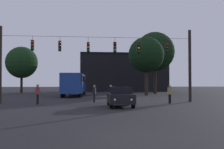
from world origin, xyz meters
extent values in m
plane|color=black|center=(0.00, 24.50, 0.00)|extent=(168.00, 168.00, 0.00)
cylinder|color=black|center=(-8.82, 16.47, 3.46)|extent=(0.28, 0.28, 6.93)
cylinder|color=black|center=(8.82, 16.47, 3.46)|extent=(0.28, 0.28, 6.93)
cylinder|color=black|center=(0.00, 16.47, 6.08)|extent=(17.65, 0.02, 0.02)
cylinder|color=black|center=(-6.02, 16.47, 5.88)|extent=(0.03, 0.03, 0.36)
cube|color=black|center=(-6.02, 16.47, 5.23)|extent=(0.26, 0.32, 0.95)
sphere|color=red|center=(-6.02, 16.29, 5.53)|extent=(0.20, 0.20, 0.20)
sphere|color=#5B3D0C|center=(-6.02, 16.29, 5.23)|extent=(0.20, 0.20, 0.20)
sphere|color=#0C4219|center=(-6.02, 16.29, 4.93)|extent=(0.20, 0.20, 0.20)
cylinder|color=black|center=(-3.57, 16.47, 5.87)|extent=(0.03, 0.03, 0.39)
cube|color=black|center=(-3.57, 16.47, 5.20)|extent=(0.26, 0.32, 0.95)
sphere|color=red|center=(-3.57, 16.29, 5.50)|extent=(0.20, 0.20, 0.20)
sphere|color=#5B3D0C|center=(-3.57, 16.29, 5.20)|extent=(0.20, 0.20, 0.20)
sphere|color=#0C4219|center=(-3.57, 16.29, 4.90)|extent=(0.20, 0.20, 0.20)
cylinder|color=black|center=(-0.97, 16.47, 5.82)|extent=(0.03, 0.03, 0.49)
cube|color=black|center=(-0.97, 16.47, 5.10)|extent=(0.26, 0.32, 0.95)
sphere|color=#510A0A|center=(-0.97, 16.29, 5.40)|extent=(0.20, 0.20, 0.20)
sphere|color=orange|center=(-0.97, 16.29, 5.10)|extent=(0.20, 0.20, 0.20)
sphere|color=#0C4219|center=(-0.97, 16.29, 4.80)|extent=(0.20, 0.20, 0.20)
cylinder|color=black|center=(1.53, 16.47, 5.85)|extent=(0.03, 0.03, 0.43)
cube|color=black|center=(1.53, 16.47, 5.16)|extent=(0.26, 0.32, 0.95)
sphere|color=#510A0A|center=(1.53, 16.29, 5.46)|extent=(0.20, 0.20, 0.20)
sphere|color=#5B3D0C|center=(1.53, 16.29, 5.16)|extent=(0.20, 0.20, 0.20)
sphere|color=#1EE04C|center=(1.53, 16.29, 4.86)|extent=(0.20, 0.20, 0.20)
cylinder|color=black|center=(3.77, 16.47, 5.81)|extent=(0.03, 0.03, 0.51)
cube|color=black|center=(3.77, 16.47, 5.08)|extent=(0.26, 0.32, 0.95)
sphere|color=#510A0A|center=(3.77, 16.29, 5.38)|extent=(0.20, 0.20, 0.20)
sphere|color=orange|center=(3.77, 16.29, 5.08)|extent=(0.20, 0.20, 0.20)
sphere|color=#0C4219|center=(3.77, 16.29, 4.78)|extent=(0.20, 0.20, 0.20)
cylinder|color=black|center=(6.52, 16.47, 5.86)|extent=(0.03, 0.03, 0.42)
cube|color=black|center=(6.52, 16.47, 5.17)|extent=(0.26, 0.32, 0.95)
sphere|color=red|center=(6.52, 16.29, 5.47)|extent=(0.20, 0.20, 0.20)
sphere|color=#5B3D0C|center=(6.52, 16.29, 5.17)|extent=(0.20, 0.20, 0.20)
sphere|color=#0C4219|center=(6.52, 16.29, 4.87)|extent=(0.20, 0.20, 0.20)
cube|color=navy|center=(-2.59, 29.09, 1.75)|extent=(3.22, 11.14, 2.50)
cube|color=black|center=(-2.59, 29.09, 2.36)|extent=(3.22, 10.49, 0.70)
cylinder|color=black|center=(-3.44, 33.12, 0.50)|extent=(0.35, 1.02, 1.00)
cylinder|color=black|center=(-1.22, 32.97, 0.50)|extent=(0.35, 1.02, 1.00)
cylinder|color=black|center=(-3.85, 26.97, 0.50)|extent=(0.35, 1.02, 1.00)
cylinder|color=black|center=(-1.63, 26.82, 0.50)|extent=(0.35, 1.02, 1.00)
cylinder|color=black|center=(-3.98, 24.99, 0.50)|extent=(0.35, 1.02, 1.00)
cylinder|color=black|center=(-1.76, 24.85, 0.50)|extent=(0.35, 1.02, 1.00)
cube|color=beige|center=(-2.37, 32.38, 2.36)|extent=(2.61, 0.97, 0.56)
cube|color=beige|center=(-2.77, 26.35, 2.36)|extent=(2.61, 0.97, 0.56)
cube|color=black|center=(1.38, 11.82, 0.66)|extent=(1.96, 4.36, 0.68)
cube|color=black|center=(1.38, 11.97, 1.26)|extent=(1.67, 2.38, 0.52)
cylinder|color=black|center=(2.12, 10.37, 0.32)|extent=(0.24, 0.65, 0.64)
cylinder|color=black|center=(0.54, 10.43, 0.32)|extent=(0.24, 0.65, 0.64)
cylinder|color=black|center=(2.22, 13.21, 0.32)|extent=(0.24, 0.65, 0.64)
cylinder|color=black|center=(0.64, 13.27, 0.32)|extent=(0.24, 0.65, 0.64)
sphere|color=white|center=(1.88, 9.70, 0.66)|extent=(0.18, 0.18, 0.18)
sphere|color=white|center=(0.72, 9.74, 0.66)|extent=(0.18, 0.18, 0.18)
cylinder|color=black|center=(6.13, 14.54, 0.40)|extent=(0.14, 0.14, 0.81)
cylinder|color=black|center=(6.18, 14.38, 0.40)|extent=(0.14, 0.14, 0.81)
cube|color=#997F4C|center=(6.15, 14.46, 1.11)|extent=(0.33, 0.41, 0.60)
sphere|color=#8C6B51|center=(6.15, 14.46, 1.52)|extent=(0.22, 0.22, 0.22)
cylinder|color=black|center=(-0.37, 16.51, 0.40)|extent=(0.14, 0.14, 0.79)
cylinder|color=black|center=(-0.42, 16.36, 0.40)|extent=(0.14, 0.14, 0.79)
cube|color=black|center=(-0.40, 16.43, 1.09)|extent=(0.34, 0.42, 0.60)
sphere|color=#8C6B51|center=(-0.40, 16.43, 1.50)|extent=(0.22, 0.22, 0.22)
cylinder|color=black|center=(1.08, 16.06, 0.40)|extent=(0.14, 0.14, 0.80)
cylinder|color=black|center=(1.09, 15.90, 0.40)|extent=(0.14, 0.14, 0.80)
cube|color=silver|center=(1.08, 15.98, 1.10)|extent=(0.26, 0.37, 0.60)
sphere|color=#8C6B51|center=(1.08, 15.98, 1.51)|extent=(0.22, 0.22, 0.22)
cylinder|color=black|center=(-5.29, 14.79, 0.42)|extent=(0.14, 0.14, 0.84)
cylinder|color=black|center=(-5.26, 14.94, 0.42)|extent=(0.14, 0.14, 0.84)
cube|color=maroon|center=(-5.27, 14.86, 1.16)|extent=(0.31, 0.40, 0.63)
sphere|color=#8C6B51|center=(-5.27, 14.86, 1.59)|extent=(0.23, 0.23, 0.23)
cube|color=black|center=(6.93, 48.54, 3.65)|extent=(17.78, 8.75, 7.31)
cube|color=black|center=(6.93, 48.54, 7.56)|extent=(17.78, 8.75, 0.50)
cylinder|color=#2D2116|center=(10.24, 34.45, 2.33)|extent=(0.54, 0.54, 4.66)
sphere|color=black|center=(10.24, 34.45, 6.89)|extent=(6.38, 6.38, 6.38)
cylinder|color=#2D2116|center=(7.50, 29.02, 2.02)|extent=(0.47, 0.47, 4.03)
sphere|color=black|center=(7.50, 29.02, 5.81)|extent=(5.06, 5.06, 5.06)
cylinder|color=black|center=(-12.25, 40.89, 1.72)|extent=(0.42, 0.42, 3.44)
sphere|color=black|center=(-12.25, 40.89, 5.41)|extent=(5.61, 5.61, 5.61)
camera|label=1|loc=(-1.47, -8.84, 1.85)|focal=43.74mm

